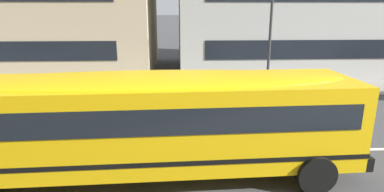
{
  "coord_description": "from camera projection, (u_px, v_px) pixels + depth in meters",
  "views": [
    {
      "loc": [
        -0.06,
        -8.81,
        4.23
      ],
      "look_at": [
        0.33,
        -0.62,
        1.97
      ],
      "focal_mm": 29.82,
      "sensor_mm": 36.0,
      "label": 1
    }
  ],
  "objects": [
    {
      "name": "ground_plane",
      "position": [
        180.0,
        153.0,
        9.62
      ],
      "size": [
        400.0,
        400.0,
        0.0
      ],
      "primitive_type": "plane",
      "color": "#424244"
    },
    {
      "name": "sidewalk_far",
      "position": [
        178.0,
        90.0,
        17.14
      ],
      "size": [
        120.0,
        3.0,
        0.01
      ],
      "primitive_type": "cube",
      "color": "gray",
      "rests_on": "ground_plane"
    },
    {
      "name": "lane_centreline",
      "position": [
        180.0,
        153.0,
        9.61
      ],
      "size": [
        110.0,
        0.16,
        0.01
      ],
      "primitive_type": "cube",
      "color": "silver",
      "rests_on": "ground_plane"
    },
    {
      "name": "school_bus",
      "position": [
        139.0,
        117.0,
        7.94
      ],
      "size": [
        12.18,
        2.95,
        2.7
      ],
      "rotation": [
        0.0,
        0.0,
        3.18
      ],
      "color": "yellow",
      "rests_on": "ground_plane"
    },
    {
      "name": "street_lamp",
      "position": [
        272.0,
        6.0,
        15.52
      ],
      "size": [
        0.44,
        0.44,
        6.8
      ],
      "color": "#38383D",
      "rests_on": "ground_plane"
    }
  ]
}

